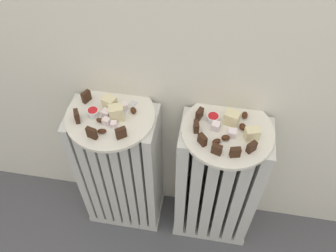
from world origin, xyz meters
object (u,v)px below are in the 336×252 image
plate_left (110,116)px  jam_bowl_right (213,118)px  radiator_left (121,172)px  radiator_right (216,186)px  fork (126,110)px  jam_bowl_left (93,112)px  plate_right (228,131)px

plate_left → jam_bowl_right: (0.32, 0.03, 0.02)m
radiator_left → radiator_right: bearing=0.0°
jam_bowl_right → fork: size_ratio=0.38×
radiator_right → fork: bearing=175.4°
jam_bowl_left → jam_bowl_right: 0.37m
jam_bowl_right → plate_right: bearing=-32.7°
plate_right → fork: size_ratio=2.73×
plate_right → jam_bowl_left: bearing=-178.6°
jam_bowl_right → fork: jam_bowl_right is taller
jam_bowl_left → fork: jam_bowl_left is taller
plate_left → plate_right: (0.37, 0.00, 0.00)m
plate_left → jam_bowl_right: size_ratio=7.18×
plate_left → plate_right: bearing=0.0°
jam_bowl_right → fork: bearing=-178.9°
plate_left → fork: (0.05, 0.03, 0.01)m
radiator_left → fork: fork is taller
radiator_left → fork: size_ratio=6.05×
plate_left → fork: 0.05m
jam_bowl_left → fork: size_ratio=0.36×
jam_bowl_left → fork: 0.10m
plate_right → jam_bowl_left: size_ratio=7.64×
plate_right → jam_bowl_right: jam_bowl_right is taller
plate_right → fork: 0.33m
jam_bowl_right → jam_bowl_left: bearing=-173.6°
radiator_right → plate_right: 0.33m
plate_left → jam_bowl_right: bearing=5.6°
plate_left → jam_bowl_right: 0.32m
radiator_left → jam_bowl_left: bearing=-168.8°
fork → jam_bowl_left: bearing=-159.6°
radiator_left → radiator_right: (0.37, 0.00, 0.00)m
radiator_right → jam_bowl_right: (-0.05, 0.03, 0.34)m
plate_right → fork: (-0.32, 0.03, 0.01)m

